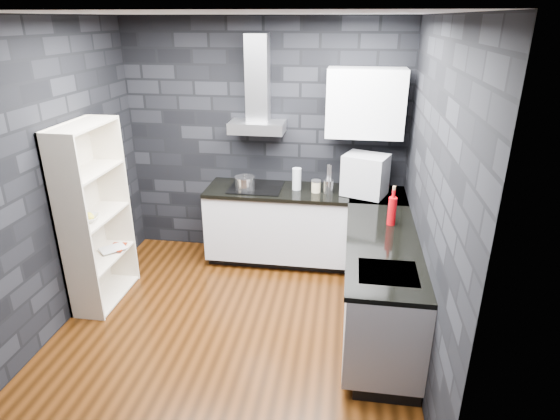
% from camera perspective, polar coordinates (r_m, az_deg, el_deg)
% --- Properties ---
extents(ground, '(3.20, 3.20, 0.00)m').
position_cam_1_polar(ground, '(4.55, -5.36, -13.67)').
color(ground, '#3F1E09').
extents(ceiling, '(3.20, 3.20, 0.00)m').
position_cam_1_polar(ceiling, '(3.68, -6.99, 22.73)').
color(ceiling, silver).
extents(wall_back, '(3.20, 0.05, 2.70)m').
position_cam_1_polar(wall_back, '(5.43, -1.83, 8.33)').
color(wall_back, black).
rests_on(wall_back, ground).
extents(wall_front, '(3.20, 0.05, 2.70)m').
position_cam_1_polar(wall_front, '(2.52, -15.26, -10.02)').
color(wall_front, black).
rests_on(wall_front, ground).
extents(wall_left, '(0.05, 3.20, 2.70)m').
position_cam_1_polar(wall_left, '(4.58, -26.19, 3.32)').
color(wall_left, black).
rests_on(wall_left, ground).
extents(wall_right, '(0.05, 3.20, 2.70)m').
position_cam_1_polar(wall_right, '(3.85, 18.07, 1.22)').
color(wall_right, black).
rests_on(wall_right, ground).
extents(toekick_back, '(2.18, 0.50, 0.10)m').
position_cam_1_polar(toekick_back, '(5.57, 2.90, -5.68)').
color(toekick_back, black).
rests_on(toekick_back, ground).
extents(toekick_right, '(0.50, 1.78, 0.10)m').
position_cam_1_polar(toekick_right, '(4.51, 12.20, -13.67)').
color(toekick_right, black).
rests_on(toekick_right, ground).
extents(counter_back_cab, '(2.20, 0.60, 0.76)m').
position_cam_1_polar(counter_back_cab, '(5.34, 2.95, -1.81)').
color(counter_back_cab, silver).
rests_on(counter_back_cab, ground).
extents(counter_right_cab, '(0.60, 1.80, 0.76)m').
position_cam_1_polar(counter_right_cab, '(4.27, 12.13, -8.97)').
color(counter_right_cab, silver).
rests_on(counter_right_cab, ground).
extents(counter_back_top, '(2.20, 0.62, 0.04)m').
position_cam_1_polar(counter_back_top, '(5.18, 3.02, 2.18)').
color(counter_back_top, black).
rests_on(counter_back_top, counter_back_cab).
extents(counter_right_top, '(0.62, 1.80, 0.04)m').
position_cam_1_polar(counter_right_top, '(4.08, 12.44, -4.16)').
color(counter_right_top, black).
rests_on(counter_right_top, counter_right_cab).
extents(counter_corner_top, '(0.62, 0.62, 0.04)m').
position_cam_1_polar(counter_corner_top, '(5.19, 11.87, 1.72)').
color(counter_corner_top, black).
rests_on(counter_corner_top, counter_right_cab).
extents(hood_body, '(0.60, 0.34, 0.12)m').
position_cam_1_polar(hood_body, '(5.20, -2.80, 10.07)').
color(hood_body, '#B5B5BA').
rests_on(hood_body, wall_back).
extents(hood_chimney, '(0.24, 0.20, 0.90)m').
position_cam_1_polar(hood_chimney, '(5.19, -2.75, 15.75)').
color(hood_chimney, '#B5B5BA').
rests_on(hood_chimney, hood_body).
extents(upper_cabinet, '(0.80, 0.35, 0.70)m').
position_cam_1_polar(upper_cabinet, '(5.05, 10.37, 12.71)').
color(upper_cabinet, white).
rests_on(upper_cabinet, wall_back).
extents(cooktop, '(0.58, 0.50, 0.01)m').
position_cam_1_polar(cooktop, '(5.26, -2.94, 2.79)').
color(cooktop, black).
rests_on(cooktop, counter_back_top).
extents(sink_rim, '(0.44, 0.40, 0.01)m').
position_cam_1_polar(sink_rim, '(3.64, 13.03, -7.46)').
color(sink_rim, '#B5B5BA').
rests_on(sink_rim, counter_right_top).
extents(pot, '(0.22, 0.22, 0.13)m').
position_cam_1_polar(pot, '(5.18, -4.30, 3.25)').
color(pot, silver).
rests_on(pot, cooktop).
extents(glass_vase, '(0.13, 0.13, 0.24)m').
position_cam_1_polar(glass_vase, '(5.17, 2.05, 3.80)').
color(glass_vase, silver).
rests_on(glass_vase, counter_back_top).
extents(storage_jar, '(0.12, 0.12, 0.12)m').
position_cam_1_polar(storage_jar, '(5.12, 4.41, 2.84)').
color(storage_jar, '#CBBB8E').
rests_on(storage_jar, counter_back_top).
extents(utensil_crock, '(0.13, 0.13, 0.14)m').
position_cam_1_polar(utensil_crock, '(5.11, 5.93, 2.87)').
color(utensil_crock, silver).
rests_on(utensil_crock, counter_back_top).
extents(appliance_garage, '(0.53, 0.47, 0.44)m').
position_cam_1_polar(appliance_garage, '(5.05, 10.36, 4.22)').
color(appliance_garage, '#A8A9AE').
rests_on(appliance_garage, counter_back_top).
extents(red_bottle, '(0.08, 0.08, 0.26)m').
position_cam_1_polar(red_bottle, '(4.39, 13.49, -0.13)').
color(red_bottle, '#B0050B').
rests_on(red_bottle, counter_right_top).
extents(bookshelf, '(0.42, 0.83, 1.80)m').
position_cam_1_polar(bookshelf, '(4.83, -21.61, -0.75)').
color(bookshelf, beige).
rests_on(bookshelf, ground).
extents(fruit_bowl, '(0.26, 0.26, 0.05)m').
position_cam_1_polar(fruit_bowl, '(4.71, -22.43, -0.96)').
color(fruit_bowl, silver).
rests_on(fruit_bowl, bookshelf).
extents(book_red, '(0.15, 0.04, 0.20)m').
position_cam_1_polar(book_red, '(5.10, -20.14, -3.37)').
color(book_red, maroon).
rests_on(book_red, bookshelf).
extents(book_second, '(0.14, 0.14, 0.25)m').
position_cam_1_polar(book_second, '(5.12, -20.21, -2.97)').
color(book_second, '#B2B2B2').
rests_on(book_second, bookshelf).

